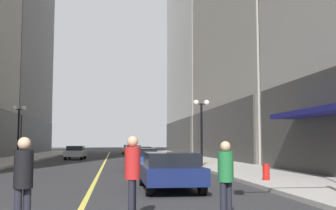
% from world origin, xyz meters
% --- Properties ---
extents(ground_plane, '(200.00, 200.00, 0.00)m').
position_xyz_m(ground_plane, '(0.00, 35.00, 0.00)').
color(ground_plane, '#2D2D30').
extents(sidewalk_left, '(4.50, 78.00, 0.15)m').
position_xyz_m(sidewalk_left, '(-8.25, 35.00, 0.07)').
color(sidewalk_left, '#ADA8A0').
rests_on(sidewalk_left, ground).
extents(sidewalk_right, '(4.50, 78.00, 0.15)m').
position_xyz_m(sidewalk_right, '(8.25, 35.00, 0.07)').
color(sidewalk_right, '#ADA8A0').
rests_on(sidewalk_right, ground).
extents(lane_centre_stripe, '(0.16, 70.00, 0.01)m').
position_xyz_m(lane_centre_stripe, '(0.00, 35.00, 0.00)').
color(lane_centre_stripe, '#E5D64C').
rests_on(lane_centre_stripe, ground).
extents(storefront_awning_right, '(1.60, 6.89, 3.12)m').
position_xyz_m(storefront_awning_right, '(9.70, 12.69, 2.99)').
color(storefront_awning_right, navy).
rests_on(storefront_awning_right, ground).
extents(car_navy, '(1.94, 4.51, 1.32)m').
position_xyz_m(car_navy, '(2.74, 9.69, 0.72)').
color(car_navy, '#141E4C').
rests_on(car_navy, ground).
extents(car_blue, '(1.96, 4.22, 1.32)m').
position_xyz_m(car_blue, '(2.40, 20.14, 0.72)').
color(car_blue, navy).
rests_on(car_blue, ground).
extents(car_green, '(1.82, 4.22, 1.32)m').
position_xyz_m(car_green, '(2.93, 29.72, 0.72)').
color(car_green, '#196038').
rests_on(car_green, ground).
extents(car_silver, '(1.89, 4.14, 1.32)m').
position_xyz_m(car_silver, '(-2.97, 37.19, 0.72)').
color(car_silver, '#B7B7BC').
rests_on(car_silver, ground).
extents(car_red, '(1.93, 4.09, 1.32)m').
position_xyz_m(car_red, '(2.92, 43.68, 0.72)').
color(car_red, '#B21919').
rests_on(car_red, ground).
extents(car_yellow, '(2.05, 4.51, 1.32)m').
position_xyz_m(car_yellow, '(2.92, 54.17, 0.72)').
color(car_yellow, yellow).
rests_on(car_yellow, ground).
extents(pedestrian_in_red_jacket, '(0.41, 0.41, 1.81)m').
position_xyz_m(pedestrian_in_red_jacket, '(1.20, 4.11, 1.06)').
color(pedestrian_in_red_jacket, black).
rests_on(pedestrian_in_red_jacket, ground).
extents(pedestrian_in_green_parka, '(0.46, 0.46, 1.70)m').
position_xyz_m(pedestrian_in_green_parka, '(3.20, 3.87, 0.99)').
color(pedestrian_in_green_parka, black).
rests_on(pedestrian_in_green_parka, ground).
extents(pedestrian_in_black_coat, '(0.46, 0.46, 1.77)m').
position_xyz_m(pedestrian_in_black_coat, '(-0.79, 2.79, 1.03)').
color(pedestrian_in_black_coat, black).
rests_on(pedestrian_in_black_coat, ground).
extents(street_lamp_left_far, '(1.06, 0.36, 4.43)m').
position_xyz_m(street_lamp_left_far, '(-6.40, 27.87, 3.26)').
color(street_lamp_left_far, black).
rests_on(street_lamp_left_far, ground).
extents(street_lamp_right_mid, '(1.06, 0.36, 4.43)m').
position_xyz_m(street_lamp_right_mid, '(6.40, 21.74, 3.26)').
color(street_lamp_right_mid, black).
rests_on(street_lamp_right_mid, ground).
extents(fire_hydrant_right, '(0.28, 0.28, 0.80)m').
position_xyz_m(fire_hydrant_right, '(6.90, 11.45, 0.40)').
color(fire_hydrant_right, red).
rests_on(fire_hydrant_right, ground).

